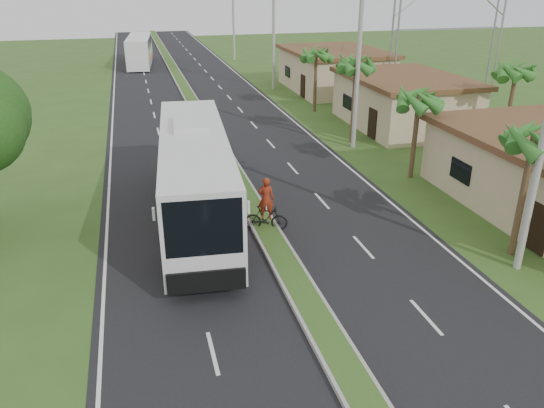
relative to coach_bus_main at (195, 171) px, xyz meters
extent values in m
plane|color=#33531E|center=(2.70, -9.38, -2.39)|extent=(180.00, 180.00, 0.00)
cube|color=black|center=(2.70, 10.62, -2.38)|extent=(14.00, 160.00, 0.02)
cube|color=gray|center=(2.70, 10.62, -2.29)|extent=(1.20, 160.00, 0.17)
cube|color=#33531E|center=(2.70, 10.62, -2.20)|extent=(0.95, 160.00, 0.02)
cube|color=silver|center=(-4.00, 10.62, -2.39)|extent=(0.12, 160.00, 0.01)
cube|color=silver|center=(9.40, 10.62, -2.39)|extent=(0.12, 160.00, 0.01)
cube|color=tan|center=(16.70, 12.62, -0.71)|extent=(7.00, 10.00, 3.35)
cube|color=brown|center=(16.70, 12.62, 1.12)|extent=(7.60, 10.60, 0.32)
cube|color=tan|center=(16.70, 26.62, -0.64)|extent=(8.00, 11.00, 3.50)
cube|color=brown|center=(16.70, 26.62, 1.27)|extent=(8.60, 11.60, 0.32)
cylinder|color=#473321|center=(11.70, -6.38, 0.11)|extent=(0.26, 0.26, 5.00)
cylinder|color=#473321|center=(12.10, 2.62, -0.09)|extent=(0.26, 0.26, 4.60)
cylinder|color=#473321|center=(11.50, 9.62, 0.31)|extent=(0.26, 0.26, 5.40)
cylinder|color=#473321|center=(12.00, 18.62, 0.01)|extent=(0.26, 0.26, 4.80)
cylinder|color=#473321|center=(20.20, 5.62, 0.21)|extent=(0.26, 0.26, 5.20)
cylinder|color=gray|center=(11.20, 8.62, 3.61)|extent=(0.28, 0.28, 12.00)
cylinder|color=gray|center=(11.20, 28.62, 3.11)|extent=(0.28, 0.28, 11.00)
cylinder|color=gray|center=(11.20, 48.62, 2.86)|extent=(0.28, 0.28, 10.50)
cylinder|color=gray|center=(19.70, 20.12, 3.61)|extent=(0.18, 0.18, 12.00)
cylinder|color=gray|center=(29.70, 20.12, 3.61)|extent=(0.18, 0.18, 12.00)
cylinder|color=gray|center=(19.70, 21.12, 3.61)|extent=(0.18, 0.18, 12.00)
cylinder|color=gray|center=(29.70, 21.12, 3.61)|extent=(0.18, 0.18, 12.00)
cube|color=gray|center=(24.70, 20.62, 3.61)|extent=(10.00, 0.14, 0.14)
cube|color=silver|center=(-0.01, -0.07, -0.12)|extent=(3.89, 13.62, 3.53)
cube|color=black|center=(0.05, 0.60, 0.65)|extent=(3.72, 10.94, 1.41)
cube|color=black|center=(-0.55, -6.70, 0.44)|extent=(2.52, 0.35, 1.97)
cube|color=red|center=(-0.12, -1.40, -0.83)|extent=(3.31, 6.03, 0.62)
cube|color=orange|center=(0.02, 0.27, -1.11)|extent=(3.11, 3.58, 0.28)
cube|color=silver|center=(0.10, 1.27, 1.80)|extent=(1.78, 2.81, 0.31)
cylinder|color=black|center=(-1.61, -4.20, -1.81)|extent=(0.45, 1.19, 1.16)
cylinder|color=black|center=(0.91, -4.41, -1.81)|extent=(0.45, 1.19, 1.16)
cylinder|color=black|center=(-0.97, 3.61, -1.81)|extent=(0.45, 1.19, 1.16)
cylinder|color=black|center=(1.55, 3.40, -1.81)|extent=(0.45, 1.19, 1.16)
cube|color=white|center=(-0.90, 47.06, -0.60)|extent=(3.55, 11.95, 3.28)
cube|color=black|center=(-0.85, 47.57, 0.39)|extent=(3.34, 8.89, 1.11)
cube|color=orange|center=(-0.99, 46.04, -1.22)|extent=(3.08, 5.83, 0.36)
cylinder|color=black|center=(-2.43, 42.31, -1.90)|extent=(0.39, 1.01, 0.98)
cylinder|color=black|center=(-0.19, 42.12, -1.90)|extent=(0.39, 1.01, 0.98)
cylinder|color=black|center=(-1.65, 51.49, -1.90)|extent=(0.39, 1.01, 0.98)
cylinder|color=black|center=(0.59, 51.30, -1.90)|extent=(0.39, 1.01, 0.98)
imported|color=black|center=(2.75, -1.80, -1.83)|extent=(1.94, 1.12, 1.12)
imported|color=maroon|center=(2.75, -1.80, -0.89)|extent=(0.80, 0.66, 1.89)
camera|label=1|loc=(-2.32, -22.00, 7.85)|focal=35.00mm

